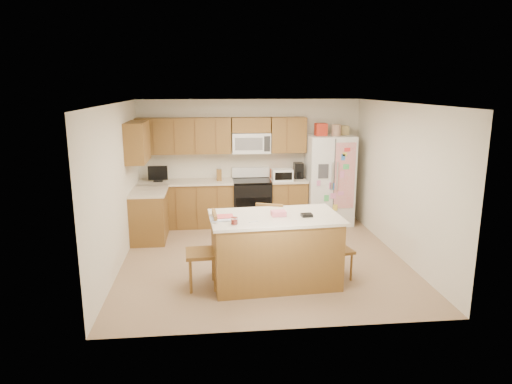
{
  "coord_description": "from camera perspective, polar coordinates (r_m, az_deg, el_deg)",
  "views": [
    {
      "loc": [
        -0.84,
        -6.98,
        2.75
      ],
      "look_at": [
        -0.08,
        0.35,
        1.04
      ],
      "focal_mm": 32.0,
      "sensor_mm": 36.0,
      "label": 1
    }
  ],
  "objects": [
    {
      "name": "ground",
      "position": [
        7.55,
        0.87,
        -8.28
      ],
      "size": [
        4.5,
        4.5,
        0.0
      ],
      "primitive_type": "plane",
      "color": "#937556",
      "rests_on": "ground"
    },
    {
      "name": "stove",
      "position": [
        9.24,
        -0.54,
        -1.17
      ],
      "size": [
        0.76,
        0.65,
        1.13
      ],
      "color": "black",
      "rests_on": "ground"
    },
    {
      "name": "island",
      "position": [
        6.52,
        2.36,
        -7.14
      ],
      "size": [
        1.87,
        1.17,
        1.08
      ],
      "color": "brown",
      "rests_on": "ground"
    },
    {
      "name": "windsor_chair_back",
      "position": [
        7.17,
        1.91,
        -5.36
      ],
      "size": [
        0.56,
        0.54,
        1.02
      ],
      "color": "brown",
      "rests_on": "ground"
    },
    {
      "name": "room_shell",
      "position": [
        7.15,
        0.91,
        2.53
      ],
      "size": [
        4.6,
        4.6,
        2.52
      ],
      "color": "beige",
      "rests_on": "ground"
    },
    {
      "name": "refrigerator",
      "position": [
        9.36,
        9.11,
        1.64
      ],
      "size": [
        0.9,
        0.79,
        2.04
      ],
      "color": "white",
      "rests_on": "ground"
    },
    {
      "name": "windsor_chair_right",
      "position": [
        6.79,
        10.03,
        -7.1
      ],
      "size": [
        0.45,
        0.46,
        0.92
      ],
      "color": "brown",
      "rests_on": "ground"
    },
    {
      "name": "cabinetry",
      "position": [
        8.97,
        -6.72,
        1.18
      ],
      "size": [
        3.36,
        1.56,
        2.15
      ],
      "color": "brown",
      "rests_on": "ground"
    },
    {
      "name": "windsor_chair_left",
      "position": [
        6.41,
        -6.54,
        -7.49
      ],
      "size": [
        0.47,
        0.49,
        1.08
      ],
      "color": "brown",
      "rests_on": "ground"
    }
  ]
}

